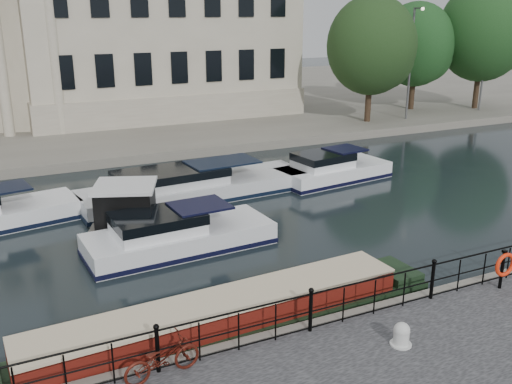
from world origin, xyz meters
TOP-DOWN VIEW (x-y plane):
  - ground_plane at (0.00, 0.00)m, footprint 160.00×160.00m
  - far_bank at (0.00, 39.00)m, footprint 120.00×42.00m
  - railing at (0.00, -2.25)m, footprint 24.14×0.14m
  - civic_building at (-1.00, 34.71)m, footprint 53.55×31.84m
  - lamp_posts at (26.00, 20.70)m, footprint 8.24×1.55m
  - bicycle at (-3.97, -2.49)m, footprint 1.88×0.87m
  - mooring_bollard at (1.68, -3.77)m, footprint 0.54×0.54m
  - life_ring_post at (6.29, -2.71)m, footprint 0.74×0.20m
  - narrowboat at (-1.86, -0.83)m, footprint 13.13×2.37m
  - harbour_hut at (-2.39, 7.50)m, footprint 3.83×3.53m
  - cabin_cruisers at (0.07, 9.68)m, footprint 24.20×8.75m
  - trees at (25.77, 22.06)m, footprint 18.57×9.22m

SIDE VIEW (x-z plane):
  - ground_plane at x=0.00m, z-range 0.00..0.00m
  - far_bank at x=0.00m, z-range 0.00..0.55m
  - narrowboat at x=-1.86m, z-range -0.38..1.11m
  - cabin_cruisers at x=0.07m, z-range -0.63..1.36m
  - mooring_bollard at x=1.68m, z-range 0.53..1.14m
  - harbour_hut at x=-2.39m, z-range -0.14..2.05m
  - bicycle at x=-3.97m, z-range 0.55..1.50m
  - railing at x=0.00m, z-range 0.59..1.81m
  - life_ring_post at x=6.29m, z-range 0.70..1.92m
  - lamp_posts at x=26.00m, z-range 0.76..8.83m
  - trees at x=25.77m, z-range 0.93..11.12m
  - civic_building at x=-1.00m, z-range -1.39..15.46m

